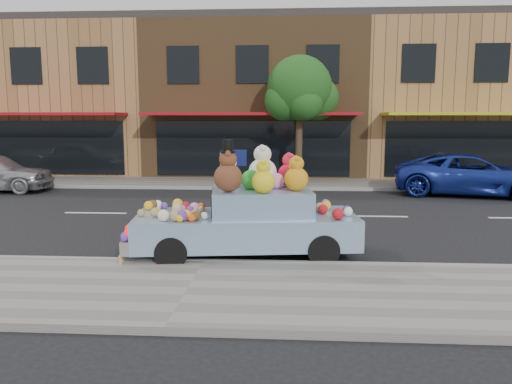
{
  "coord_description": "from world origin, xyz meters",
  "views": [
    {
      "loc": [
        1.53,
        -13.88,
        2.73
      ],
      "look_at": [
        0.91,
        -3.94,
        1.25
      ],
      "focal_mm": 35.0,
      "sensor_mm": 36.0,
      "label": 1
    }
  ],
  "objects": [
    {
      "name": "near_sidewalk",
      "position": [
        0.0,
        -6.5,
        0.06
      ],
      "size": [
        60.0,
        3.0,
        0.12
      ],
      "primitive_type": "cube",
      "color": "gray",
      "rests_on": "ground"
    },
    {
      "name": "art_car",
      "position": [
        0.77,
        -4.24,
        0.81
      ],
      "size": [
        4.66,
        2.27,
        2.33
      ],
      "rotation": [
        0.0,
        0.0,
        0.12
      ],
      "color": "black",
      "rests_on": "ground"
    },
    {
      "name": "storefront_left",
      "position": [
        -10.0,
        11.97,
        3.64
      ],
      "size": [
        10.0,
        9.8,
        7.3
      ],
      "color": "#A37244",
      "rests_on": "ground"
    },
    {
      "name": "near_kerb",
      "position": [
        0.0,
        -5.0,
        0.07
      ],
      "size": [
        60.0,
        0.12,
        0.13
      ],
      "primitive_type": "cube",
      "color": "gray",
      "rests_on": "ground"
    },
    {
      "name": "far_kerb",
      "position": [
        0.0,
        5.0,
        0.07
      ],
      "size": [
        60.0,
        0.12,
        0.13
      ],
      "primitive_type": "cube",
      "color": "gray",
      "rests_on": "ground"
    },
    {
      "name": "street_tree",
      "position": [
        2.03,
        6.55,
        3.69
      ],
      "size": [
        3.0,
        2.7,
        5.22
      ],
      "color": "#38281C",
      "rests_on": "ground"
    },
    {
      "name": "far_sidewalk",
      "position": [
        0.0,
        6.5,
        0.06
      ],
      "size": [
        60.0,
        3.0,
        0.12
      ],
      "primitive_type": "cube",
      "color": "gray",
      "rests_on": "ground"
    },
    {
      "name": "storefront_right",
      "position": [
        10.0,
        11.97,
        3.64
      ],
      "size": [
        10.0,
        9.8,
        7.3
      ],
      "color": "#A37244",
      "rests_on": "ground"
    },
    {
      "name": "ground",
      "position": [
        0.0,
        0.0,
        0.0
      ],
      "size": [
        120.0,
        120.0,
        0.0
      ],
      "primitive_type": "plane",
      "color": "black",
      "rests_on": "ground"
    },
    {
      "name": "storefront_mid",
      "position": [
        0.0,
        11.97,
        3.64
      ],
      "size": [
        10.0,
        9.8,
        7.3
      ],
      "color": "brown",
      "rests_on": "ground"
    },
    {
      "name": "car_blue",
      "position": [
        8.07,
        4.17,
        0.73
      ],
      "size": [
        5.68,
        3.5,
        1.47
      ],
      "primitive_type": "imported",
      "rotation": [
        0.0,
        0.0,
        1.36
      ],
      "color": "#1C2F9B",
      "rests_on": "ground"
    }
  ]
}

